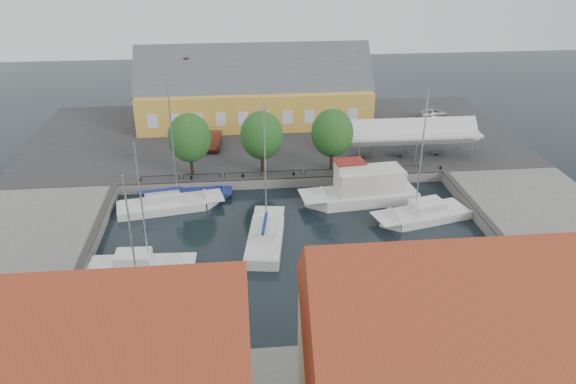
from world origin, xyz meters
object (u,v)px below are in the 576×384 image
Objects in this scene: car_silver at (432,113)px; center_sailboat at (266,239)px; launch_sw at (138,329)px; car_red at (213,140)px; warehouse at (250,94)px; trawler at (363,191)px; tent_canopy at (412,133)px; west_boat_d at (129,303)px; launch_nw at (205,195)px; west_boat_c at (139,269)px; west_boat_a at (168,206)px; east_boat_a at (423,216)px.

car_silver is 0.31× the size of center_sailboat.
launch_sw is at bearing -131.41° from center_sailboat.
car_silver is 28.76m from car_red.
warehouse reaches higher than trawler.
tent_canopy is 1.14× the size of center_sailboat.
tent_canopy is 1.35× the size of west_boat_d.
trawler is at bearing 134.70° from car_silver.
car_silver is (6.67, 12.53, -2.03)m from tent_canopy.
tent_canopy is (16.60, -13.86, -0.74)m from warehouse.
car_red is 0.39× the size of center_sailboat.
car_silver is 33.67m from launch_nw.
west_boat_c is 13.30m from launch_nw.
warehouse is 28.91m from center_sailboat.
center_sailboat is (-16.46, -14.77, -3.32)m from tent_canopy.
launch_nw is at bearing -165.76° from tent_canopy.
west_boat_a reaches higher than center_sailboat.
car_red reaches higher than launch_nw.
center_sailboat is 14.42m from east_boat_a.
car_silver is at bearing 32.71° from west_boat_a.
west_boat_c is at bearing -165.85° from east_boat_a.
trawler is 24.09m from west_boat_d.
west_boat_d reaches higher than car_silver.
east_boat_a is 2.58× the size of launch_sw.
west_boat_d is 17.38m from launch_nw.
car_red reaches higher than car_silver.
west_boat_a reaches higher than tent_canopy.
launch_sw is (-23.06, -12.87, -0.17)m from east_boat_a.
car_red is at bearing 137.53° from trawler.
east_boat_a is 26.11m from west_boat_d.
center_sailboat is 0.97× the size of west_boat_a.
east_boat_a is at bearing -18.49° from launch_nw.
car_silver is 47.97m from west_boat_d.
warehouse reaches higher than car_silver.
car_red is 0.95× the size of launch_nw.
tent_canopy is at bearing -39.86° from warehouse.
tent_canopy is 10.93m from trawler.
east_boat_a is 1.13× the size of west_boat_c.
east_boat_a is at bearing -100.88° from tent_canopy.
warehouse is 33.56m from west_boat_c.
car_red is 27.74m from west_boat_d.
launch_sw is at bearing -70.04° from west_boat_d.
warehouse is 2.31× the size of east_boat_a.
launch_sw is at bearing -94.56° from car_red.
west_boat_d is at bearing -156.85° from east_boat_a.
center_sailboat is 10.27m from west_boat_c.
trawler is at bearing 42.26° from launch_sw.
tent_canopy is at bearing -9.49° from car_red.
west_boat_a is (-18.13, 0.25, -0.75)m from trawler.
car_silver is 35.80m from center_sailboat.
west_boat_c is (-19.33, -9.97, -0.76)m from trawler.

